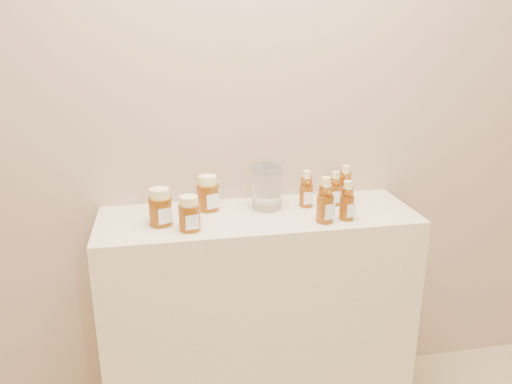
{
  "coord_description": "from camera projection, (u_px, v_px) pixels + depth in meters",
  "views": [
    {
      "loc": [
        -0.34,
        -0.18,
        1.57
      ],
      "look_at": [
        -0.02,
        1.52,
        1.0
      ],
      "focal_mm": 35.0,
      "sensor_mm": 36.0,
      "label": 1
    }
  ],
  "objects": [
    {
      "name": "display_table",
      "position": [
        258.0,
        318.0,
        2.03
      ],
      "size": [
        1.2,
        0.4,
        0.9
      ],
      "primitive_type": "cube",
      "color": "beige",
      "rests_on": "ground"
    },
    {
      "name": "honey_jar_front",
      "position": [
        189.0,
        213.0,
        1.72
      ],
      "size": [
        0.09,
        0.09,
        0.12
      ],
      "primitive_type": null,
      "rotation": [
        0.0,
        0.0,
        0.17
      ],
      "color": "#6C2F08",
      "rests_on": "display_table"
    },
    {
      "name": "bear_bottle_back_mid",
      "position": [
        335.0,
        186.0,
        1.97
      ],
      "size": [
        0.06,
        0.06,
        0.15
      ],
      "primitive_type": null,
      "rotation": [
        0.0,
        0.0,
        -0.15
      ],
      "color": "#6C2F08",
      "rests_on": "display_table"
    },
    {
      "name": "bear_bottle_front_right",
      "position": [
        347.0,
        198.0,
        1.81
      ],
      "size": [
        0.07,
        0.07,
        0.17
      ],
      "primitive_type": null,
      "rotation": [
        0.0,
        0.0,
        0.31
      ],
      "color": "#6C2F08",
      "rests_on": "display_table"
    },
    {
      "name": "bear_bottle_back_right",
      "position": [
        345.0,
        181.0,
        2.01
      ],
      "size": [
        0.06,
        0.06,
        0.17
      ],
      "primitive_type": null,
      "rotation": [
        0.0,
        0.0,
        -0.03
      ],
      "color": "#6C2F08",
      "rests_on": "display_table"
    },
    {
      "name": "honey_jar_back",
      "position": [
        208.0,
        193.0,
        1.91
      ],
      "size": [
        0.11,
        0.11,
        0.14
      ],
      "primitive_type": null,
      "rotation": [
        0.0,
        0.0,
        0.37
      ],
      "color": "#6C2F08",
      "rests_on": "display_table"
    },
    {
      "name": "bear_bottle_back_left",
      "position": [
        306.0,
        186.0,
        1.95
      ],
      "size": [
        0.06,
        0.06,
        0.16
      ],
      "primitive_type": null,
      "rotation": [
        0.0,
        0.0,
        0.04
      ],
      "color": "#6C2F08",
      "rests_on": "display_table"
    },
    {
      "name": "honey_jar_left",
      "position": [
        160.0,
        207.0,
        1.77
      ],
      "size": [
        0.11,
        0.11,
        0.13
      ],
      "primitive_type": null,
      "rotation": [
        0.0,
        0.0,
        0.39
      ],
      "color": "#6C2F08",
      "rests_on": "display_table"
    },
    {
      "name": "glass_canister",
      "position": [
        267.0,
        186.0,
        1.92
      ],
      "size": [
        0.15,
        0.15,
        0.18
      ],
      "primitive_type": null,
      "rotation": [
        0.0,
        0.0,
        0.32
      ],
      "color": "white",
      "rests_on": "display_table"
    },
    {
      "name": "wall_back",
      "position": [
        249.0,
        88.0,
        1.93
      ],
      "size": [
        3.5,
        0.02,
        2.7
      ],
      "primitive_type": "cube",
      "color": "tan",
      "rests_on": "ground"
    },
    {
      "name": "bear_bottle_front_left",
      "position": [
        325.0,
        197.0,
        1.78
      ],
      "size": [
        0.08,
        0.08,
        0.19
      ],
      "primitive_type": null,
      "rotation": [
        0.0,
        0.0,
        0.32
      ],
      "color": "#6C2F08",
      "rests_on": "display_table"
    }
  ]
}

